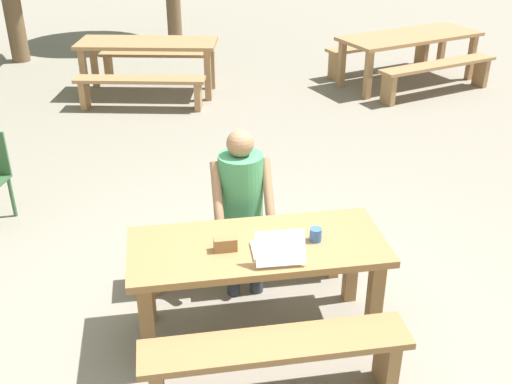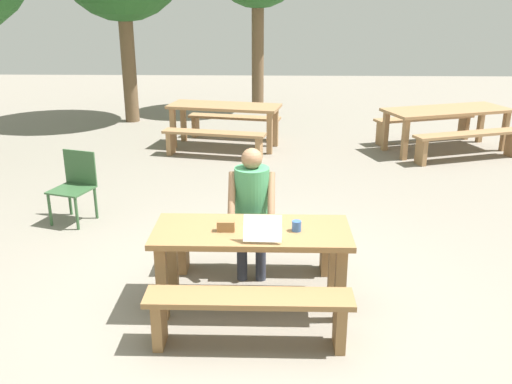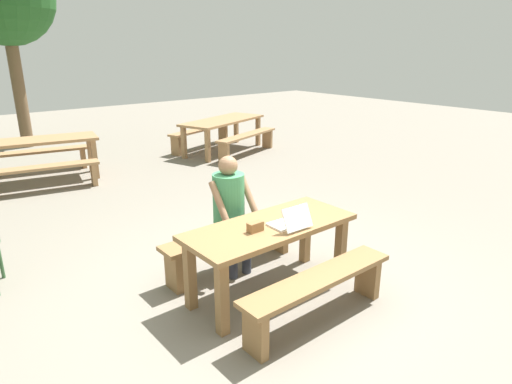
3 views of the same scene
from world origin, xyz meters
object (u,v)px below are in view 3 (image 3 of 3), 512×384
at_px(small_pouch, 255,227).
at_px(picnic_table_rear, 39,146).
at_px(picnic_table_mid, 223,124).
at_px(coffee_mug, 301,211).
at_px(person_seated, 231,205).
at_px(laptop, 290,221).
at_px(picnic_table_front, 270,236).

xyz_separation_m(small_pouch, picnic_table_rear, (-0.45, 5.51, -0.12)).
distance_m(small_pouch, picnic_table_rear, 5.53).
distance_m(picnic_table_mid, picnic_table_rear, 3.90).
distance_m(coffee_mug, person_seated, 0.75).
height_order(coffee_mug, picnic_table_mid, coffee_mug).
bearing_deg(picnic_table_mid, picnic_table_rear, 159.50).
xyz_separation_m(coffee_mug, person_seated, (-0.40, 0.63, -0.02)).
relative_size(coffee_mug, picnic_table_rear, 0.04).
distance_m(small_pouch, person_seated, 0.68).
xyz_separation_m(laptop, person_seated, (-0.12, 0.77, -0.03)).
bearing_deg(laptop, small_pouch, -19.95).
distance_m(picnic_table_front, small_pouch, 0.28).
bearing_deg(coffee_mug, person_seated, 122.43).
bearing_deg(person_seated, picnic_table_rear, 97.65).
height_order(laptop, person_seated, person_seated).
height_order(picnic_table_mid, picnic_table_rear, picnic_table_rear).
height_order(laptop, picnic_table_mid, laptop).
relative_size(small_pouch, picnic_table_rear, 0.07).
bearing_deg(person_seated, small_pouch, -106.96).
bearing_deg(picnic_table_mid, small_pouch, -141.19).
xyz_separation_m(coffee_mug, picnic_table_mid, (2.84, 5.36, -0.12)).
xyz_separation_m(picnic_table_front, person_seated, (-0.02, 0.61, 0.15)).
bearing_deg(picnic_table_mid, person_seated, -143.02).
bearing_deg(picnic_table_front, picnic_table_rear, 97.01).
bearing_deg(coffee_mug, laptop, -153.21).
relative_size(laptop, coffee_mug, 3.63).
height_order(picnic_table_front, coffee_mug, coffee_mug).
distance_m(person_seated, picnic_table_rear, 4.91).
height_order(small_pouch, picnic_table_rear, small_pouch).
bearing_deg(laptop, picnic_table_rear, -80.50).
relative_size(person_seated, picnic_table_rear, 0.61).
xyz_separation_m(laptop, coffee_mug, (0.28, 0.14, -0.01)).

